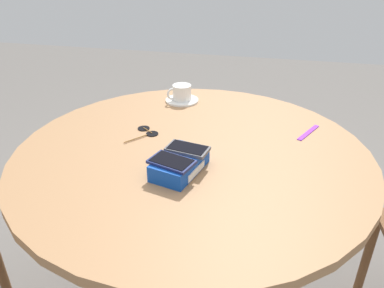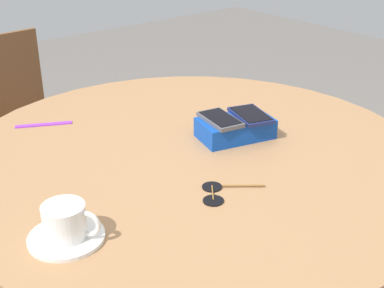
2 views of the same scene
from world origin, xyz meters
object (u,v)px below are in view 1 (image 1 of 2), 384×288
Objects in this scene: round_table at (192,174)px; saucer at (182,100)px; phone_box at (180,164)px; lanyard_strap at (308,133)px; coffee_cup at (181,92)px; phone_gray at (188,149)px; phone_navy at (172,162)px; sunglasses at (147,132)px.

saucer is at bearing 18.45° from round_table.
phone_box is 1.47× the size of saucer.
round_table is at bearing -161.55° from saucer.
saucer is 0.94× the size of lanyard_strap.
phone_gray is at bearing -163.83° from coffee_cup.
coffee_cup is at bearing 69.29° from lanyard_strap.
saucer is at bearing 15.92° from phone_gray.
phone_gray is at bearing -175.12° from round_table.
phone_box is at bearing 132.15° from lanyard_strap.
phone_navy is 0.08m from phone_gray.
phone_navy is at bearing -168.70° from saucer.
sunglasses is (-0.32, 0.05, -0.04)m from coffee_cup.
coffee_cup reaches higher than sunglasses.
coffee_cup is at bearing 18.75° from round_table.
phone_gray is 0.92× the size of sunglasses.
phone_navy is 1.01× the size of saucer.
coffee_cup reaches higher than phone_gray.
phone_gray is at bearing -18.50° from phone_navy.
phone_box reaches higher than lanyard_strap.
sunglasses reaches higher than round_table.
saucer reaches higher than sunglasses.
round_table is 8.26× the size of saucer.
phone_gray is 0.96× the size of saucer.
saucer is 1.46× the size of coffee_cup.
lanyard_strap is at bearing -45.66° from phone_navy.
phone_box is 1.38× the size of lanyard_strap.
sunglasses is at bearing 170.94° from saucer.
round_table is 12.03× the size of coffee_cup.
phone_gray reaches higher than sunglasses.
round_table is 0.23m from sunglasses.
phone_box is 0.29m from sunglasses.
coffee_cup is (-0.00, 0.00, 0.04)m from saucer.
round_table is 8.57× the size of phone_gray.
coffee_cup is at bearing 13.65° from phone_box.
coffee_cup is (0.54, 0.13, 0.02)m from phone_box.
phone_gray is 0.53m from saucer.
sunglasses is (0.18, 0.19, -0.05)m from phone_gray.
phone_gray is 0.91× the size of lanyard_strap.
phone_box is 0.52m from lanyard_strap.
phone_gray is 0.27m from sunglasses.
phone_box is at bearing -166.57° from saucer.
phone_navy is (-0.18, 0.02, 0.15)m from round_table.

